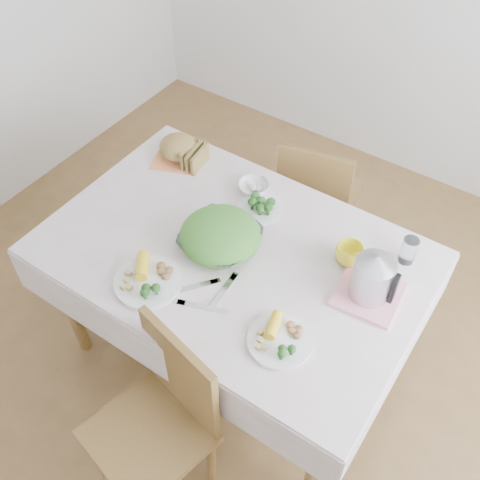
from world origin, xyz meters
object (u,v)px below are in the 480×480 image
Objects in this scene: yellow_mug at (349,254)px; electric_kettle at (373,275)px; dinner_plate_right at (280,341)px; chair_near at (147,431)px; dining_table at (234,308)px; salad_bowl at (220,240)px; dinner_plate_left at (148,282)px; chair_far at (320,191)px.

electric_kettle is at bearing -38.40° from yellow_mug.
dinner_plate_right is 1.10× the size of electric_kettle.
chair_near is 0.99m from electric_kettle.
chair_near is 1.00m from yellow_mug.
dining_table is 6.12× the size of dinner_plate_right.
chair_near is 0.77m from salad_bowl.
dinner_plate_right is at bearing -93.39° from yellow_mug.
dinner_plate_left is (-0.26, 0.37, 0.31)m from chair_near.
dining_table is at bearing 145.48° from dinner_plate_right.
chair_far is 2.76× the size of salad_bowl.
salad_bowl is at bearing -154.88° from yellow_mug.
yellow_mug is 0.19m from electric_kettle.
dinner_plate_left is at bearing -110.41° from salad_bowl.
salad_bowl is 0.61m from electric_kettle.
dinner_plate_right is at bearing 68.41° from chair_near.
chair_near is 0.54m from dinner_plate_left.
dinner_plate_right is at bearing -34.52° from dining_table.
salad_bowl is 1.33× the size of dinner_plate_right.
dinner_plate_left is 0.55m from dinner_plate_right.
dinner_plate_left is (-0.16, -1.12, 0.31)m from chair_far.
electric_kettle is at bearing 65.24° from dinner_plate_right.
chair_far is (-0.01, 0.80, 0.09)m from dining_table.
chair_far is at bearing 106.47° from chair_near.
chair_far is 4.06× the size of electric_kettle.
chair_far is at bearing 87.06° from salad_bowl.
chair_far reaches higher than salad_bowl.
electric_kettle is at bearing 72.49° from chair_near.
electric_kettle is at bearing 30.30° from dinner_plate_left.
electric_kettle is (0.55, -0.71, 0.42)m from chair_far.
yellow_mug is (0.46, 0.21, 0.01)m from salad_bowl.
yellow_mug reaches higher than dining_table.
salad_bowl is at bearing 76.16° from chair_far.
salad_bowl is 0.51m from yellow_mug.
yellow_mug is at bearing 141.24° from electric_kettle.
dinner_plate_right is 2.06× the size of yellow_mug.
chair_near reaches higher than dining_table.
electric_kettle reaches higher than dining_table.
salad_bowl is 0.33m from dinner_plate_left.
electric_kettle is at bearing 10.25° from dining_table.
dinner_plate_right is (0.39, -1.06, 0.31)m from chair_far.
chair_near is 2.88× the size of salad_bowl.
yellow_mug is (0.40, 0.21, 0.43)m from dining_table.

